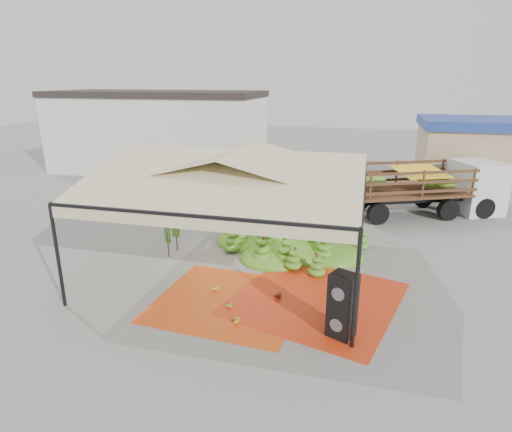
% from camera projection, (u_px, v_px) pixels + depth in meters
% --- Properties ---
extents(ground, '(90.00, 90.00, 0.00)m').
position_uv_depth(ground, '(240.00, 264.00, 14.91)').
color(ground, slate).
rests_on(ground, ground).
extents(canopy_tent, '(8.10, 8.10, 4.00)m').
position_uv_depth(canopy_tent, '(239.00, 171.00, 13.90)').
color(canopy_tent, black).
rests_on(canopy_tent, ground).
extents(building_white, '(14.30, 6.30, 5.40)m').
position_uv_depth(building_white, '(158.00, 131.00, 29.37)').
color(building_white, silver).
rests_on(building_white, ground).
extents(building_tan, '(6.30, 5.30, 4.10)m').
position_uv_depth(building_tan, '(477.00, 155.00, 23.88)').
color(building_tan, tan).
rests_on(building_tan, ground).
extents(tarp_left, '(4.35, 4.17, 0.01)m').
position_uv_depth(tarp_left, '(229.00, 301.00, 12.41)').
color(tarp_left, red).
rests_on(tarp_left, ground).
extents(tarp_right, '(5.49, 5.64, 0.01)m').
position_uv_depth(tarp_right, '(316.00, 298.00, 12.55)').
color(tarp_right, red).
rests_on(tarp_right, ground).
extents(banana_heap, '(6.32, 5.32, 1.29)m').
position_uv_depth(banana_heap, '(290.00, 234.00, 15.95)').
color(banana_heap, '#3F811B').
rests_on(banana_heap, ground).
extents(hand_yellow_a, '(0.47, 0.39, 0.22)m').
position_uv_depth(hand_yellow_a, '(213.00, 286.00, 13.04)').
color(hand_yellow_a, gold).
rests_on(hand_yellow_a, ground).
extents(hand_yellow_b, '(0.58, 0.54, 0.21)m').
position_uv_depth(hand_yellow_b, '(233.00, 320.00, 11.25)').
color(hand_yellow_b, gold).
rests_on(hand_yellow_b, ground).
extents(hand_red_a, '(0.51, 0.43, 0.22)m').
position_uv_depth(hand_red_a, '(275.00, 294.00, 12.60)').
color(hand_red_a, maroon).
rests_on(hand_red_a, ground).
extents(hand_red_b, '(0.50, 0.45, 0.19)m').
position_uv_depth(hand_red_b, '(346.00, 290.00, 12.84)').
color(hand_red_b, '#542C13').
rests_on(hand_red_b, ground).
extents(hand_green, '(0.46, 0.41, 0.18)m').
position_uv_depth(hand_green, '(227.00, 303.00, 12.10)').
color(hand_green, '#3F7217').
rests_on(hand_green, ground).
extents(hanging_bunches, '(1.74, 0.24, 0.20)m').
position_uv_depth(hanging_bunches, '(298.00, 196.00, 13.47)').
color(hanging_bunches, '#5D831B').
rests_on(hanging_bunches, ground).
extents(speaker_stack, '(0.78, 0.74, 1.69)m').
position_uv_depth(speaker_stack, '(342.00, 306.00, 10.48)').
color(speaker_stack, black).
rests_on(speaker_stack, ground).
extents(banana_leaves, '(0.96, 1.36, 3.70)m').
position_uv_depth(banana_leaves, '(174.00, 253.00, 15.81)').
color(banana_leaves, '#366A1C').
rests_on(banana_leaves, ground).
extents(vendor, '(0.70, 0.47, 1.91)m').
position_uv_depth(vendor, '(237.00, 204.00, 18.55)').
color(vendor, gray).
rests_on(vendor, ground).
extents(truck_left, '(5.91, 2.45, 1.98)m').
position_uv_depth(truck_left, '(277.00, 179.00, 21.99)').
color(truck_left, '#52311B').
rests_on(truck_left, ground).
extents(truck_right, '(7.47, 5.11, 2.44)m').
position_uv_depth(truck_right, '(432.00, 183.00, 20.04)').
color(truck_right, '#52331B').
rests_on(truck_right, ground).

